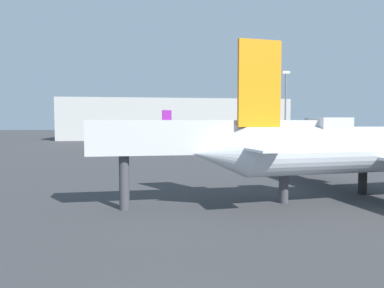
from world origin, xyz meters
TOP-DOWN VIEW (x-y plane):
  - airplane_distant at (15.03, 83.05)m, footprint 26.87×25.15m
  - jet_bridge at (6.79, 15.60)m, footprint 19.01×2.88m
  - light_mast_right at (44.43, 95.67)m, footprint 2.40×0.50m
  - terminal_building at (11.85, 120.36)m, footprint 81.46×19.90m

SIDE VIEW (x-z plane):
  - airplane_distant at x=15.03m, z-range -1.59..7.66m
  - jet_bridge at x=6.79m, z-range 1.66..8.05m
  - terminal_building at x=11.85m, z-range 0.00..14.59m
  - light_mast_right at x=44.43m, z-range 1.29..23.44m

